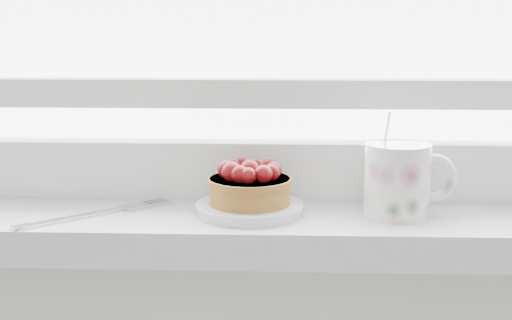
# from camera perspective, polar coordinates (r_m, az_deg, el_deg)

# --- Properties ---
(saucer) EXTENTS (0.12, 0.12, 0.01)m
(saucer) POSITION_cam_1_polar(r_m,az_deg,el_deg) (0.82, -0.50, -3.90)
(saucer) COLOR silver
(saucer) RESTS_ON windowsill
(raspberry_tart) EXTENTS (0.10, 0.10, 0.05)m
(raspberry_tart) POSITION_cam_1_polar(r_m,az_deg,el_deg) (0.81, -0.52, -1.95)
(raspberry_tart) COLOR brown
(raspberry_tart) RESTS_ON saucer
(floral_mug) EXTENTS (0.11, 0.08, 0.12)m
(floral_mug) POSITION_cam_1_polar(r_m,az_deg,el_deg) (0.82, 11.42, -1.46)
(floral_mug) COLOR silver
(floral_mug) RESTS_ON windowsill
(fork) EXTENTS (0.16, 0.14, 0.00)m
(fork) POSITION_cam_1_polar(r_m,az_deg,el_deg) (0.83, -12.78, -4.20)
(fork) COLOR silver
(fork) RESTS_ON windowsill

